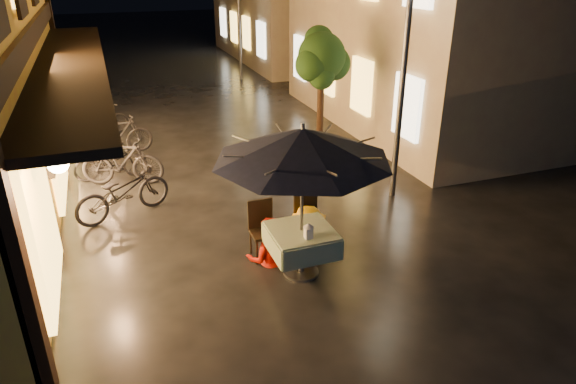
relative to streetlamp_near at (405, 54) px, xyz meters
name	(u,v)px	position (x,y,z in m)	size (l,w,h in m)	color
ground	(292,272)	(-3.00, -2.00, -2.92)	(90.00, 90.00, 0.00)	black
east_building_near	(459,1)	(4.49, 4.50, 0.49)	(7.30, 9.30, 6.80)	#BEB394
street_tree	(322,60)	(-0.59, 2.51, -0.50)	(1.43, 1.20, 3.15)	black
streetlamp_near	(405,54)	(0.00, 0.00, 0.00)	(0.36, 0.36, 4.23)	#59595E
streetlamp_far	(238,4)	(0.00, 12.00, 0.00)	(0.36, 0.36, 4.23)	#59595E
cafe_table	(301,240)	(-2.86, -2.06, -2.33)	(0.99, 0.99, 0.78)	#59595E
patio_umbrella	(303,144)	(-2.86, -2.06, -0.77)	(2.64, 2.64, 2.46)	#59595E
cafe_chair_left	(262,226)	(-3.26, -1.32, -2.38)	(0.42, 0.42, 0.97)	black
cafe_chair_right	(307,218)	(-2.46, -1.32, -2.38)	(0.42, 0.42, 0.97)	black
table_lantern	(308,230)	(-2.86, -2.33, -2.00)	(0.16, 0.16, 0.25)	white
person_orange	(267,220)	(-3.23, -1.52, -2.17)	(0.73, 0.57, 1.50)	red
person_yellow	(308,208)	(-2.51, -1.46, -2.12)	(1.04, 0.60, 1.60)	#FFBA05
bicycle_0	(123,192)	(-5.33, 0.95, -2.42)	(0.66, 1.90, 1.00)	black
bicycle_1	(122,162)	(-5.23, 2.52, -2.39)	(0.50, 1.77, 1.06)	black
bicycle_2	(110,162)	(-5.48, 2.93, -2.50)	(0.55, 1.58, 0.83)	black
bicycle_3	(119,135)	(-5.19, 4.58, -2.43)	(0.46, 1.63, 0.98)	black
bicycle_4	(99,121)	(-5.62, 6.18, -2.48)	(0.59, 1.68, 0.88)	black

